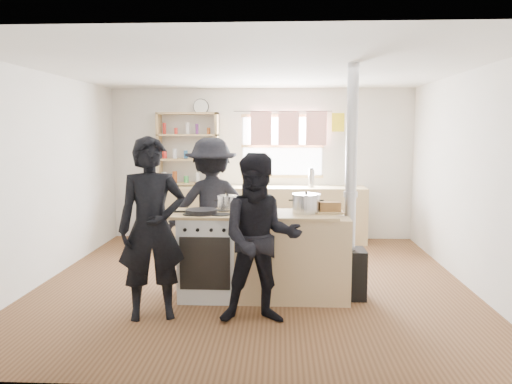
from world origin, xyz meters
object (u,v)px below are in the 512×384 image
flue_heater (349,239)px  roast_tray (253,208)px  stockpot_counter (306,203)px  skillet_greens (201,211)px  person_near_left (152,228)px  bread_board (330,208)px  thermos (311,178)px  person_near_right (260,239)px  cooking_island (264,255)px  stockpot_stove (227,203)px  person_far (212,207)px

flue_heater → roast_tray: bearing=-179.4°
flue_heater → stockpot_counter: bearing=-179.9°
skillet_greens → person_near_left: bearing=-125.9°
bread_board → person_near_left: (-1.76, -0.66, -0.10)m
thermos → person_near_right: person_near_right is taller
cooking_island → roast_tray: bearing=164.2°
roast_tray → bread_board: size_ratio=1.41×
thermos → flue_heater: flue_heater is taller
roast_tray → stockpot_stove: 0.33m
stockpot_counter → person_near_left: (-1.50, -0.68, -0.15)m
bread_board → cooking_island: bearing=-178.4°
bread_board → person_near_left: size_ratio=0.16×
flue_heater → person_near_right: 1.21m
thermos → cooking_island: (-0.68, -2.77, -0.58)m
thermos → bread_board: bearing=-89.3°
cooking_island → roast_tray: size_ratio=4.96×
roast_tray → person_far: person_far is taller
roast_tray → person_near_left: person_near_left is taller
skillet_greens → roast_tray: roast_tray is taller
skillet_greens → stockpot_counter: bearing=7.2°
roast_tray → person_near_right: bearing=-81.9°
cooking_island → person_far: person_far is taller
cooking_island → person_far: 1.18m
skillet_greens → person_far: (-0.03, 0.97, -0.10)m
skillet_greens → person_near_left: 0.67m
person_near_left → stockpot_counter: bearing=8.6°
stockpot_counter → stockpot_stove: bearing=170.6°
stockpot_stove → flue_heater: bearing=-6.1°
roast_tray → thermos: bearing=73.9°
stockpot_stove → person_far: size_ratio=0.13×
person_near_left → person_near_right: size_ratio=1.09×
bread_board → person_near_right: bearing=-134.5°
cooking_island → person_far: (-0.68, 0.88, 0.39)m
stockpot_stove → bread_board: bearing=-8.4°
skillet_greens → person_near_left: person_near_left is taller
stockpot_counter → skillet_greens: bearing=-172.8°
thermos → roast_tray: bearing=-106.1°
thermos → stockpot_counter: bearing=-94.7°
bread_board → person_near_right: (-0.72, -0.73, -0.18)m
stockpot_stove → flue_heater: 1.39m
thermos → skillet_greens: 3.16m
cooking_island → flue_heater: (0.92, 0.04, 0.18)m
stockpot_counter → person_far: (-1.14, 0.83, -0.17)m
roast_tray → bread_board: (0.82, -0.01, 0.01)m
cooking_island → stockpot_stove: size_ratio=8.69×
thermos → stockpot_stove: (-1.09, -2.59, -0.03)m
cooking_island → bread_board: size_ratio=6.98×
person_near_left → person_near_right: (1.04, -0.07, -0.08)m
flue_heater → person_far: (-1.61, 0.83, 0.22)m
cooking_island → stockpot_counter: 0.73m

